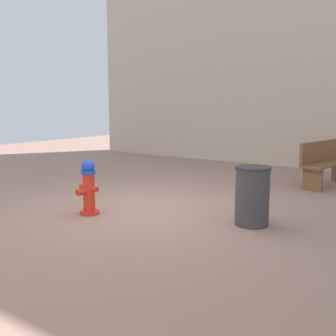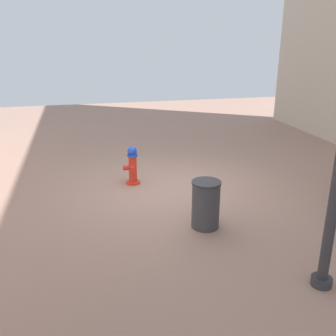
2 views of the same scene
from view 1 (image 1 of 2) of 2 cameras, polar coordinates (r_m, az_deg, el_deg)
The scene contains 4 objects.
ground_plane at distance 6.84m, azimuth -3.13°, elevation -5.70°, with size 23.40×23.40×0.00m, color #9E7A6B.
fire_hydrant at distance 6.53m, azimuth -11.10°, elevation -2.62°, with size 0.39×0.41×0.88m.
bench_near at distance 9.29m, azimuth 21.19°, elevation 0.74°, with size 1.77×0.75×0.95m.
trash_bin at distance 5.96m, azimuth 11.73°, elevation -3.85°, with size 0.51×0.51×0.85m.
Camera 1 is at (5.19, 4.10, 1.74)m, focal length 43.45 mm.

